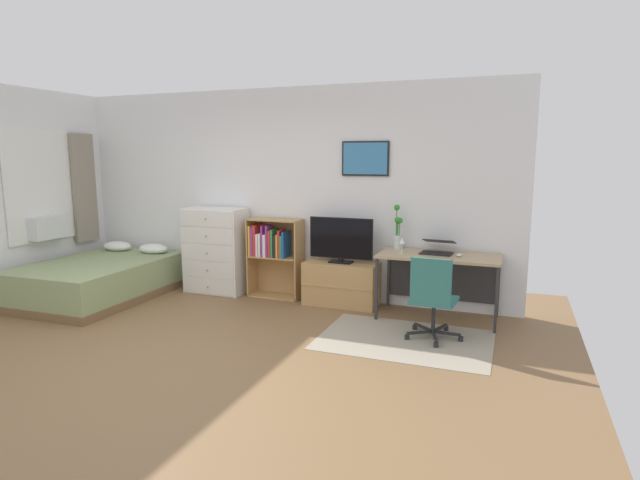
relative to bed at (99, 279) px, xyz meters
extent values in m
plane|color=brown|center=(2.15, -1.36, -0.25)|extent=(7.20, 7.20, 0.00)
cube|color=white|center=(2.15, 1.07, 1.10)|extent=(6.12, 0.06, 2.70)
cube|color=black|center=(3.30, 1.02, 1.56)|extent=(0.59, 0.02, 0.42)
cube|color=teal|center=(3.30, 1.01, 1.56)|extent=(0.55, 0.01, 0.38)
cube|color=white|center=(-0.83, -0.06, 1.20)|extent=(0.02, 1.03, 1.48)
cube|color=silver|center=(-0.84, -0.06, 1.20)|extent=(0.01, 0.95, 1.40)
cube|color=gray|center=(-0.78, 0.63, 1.13)|extent=(0.05, 0.40, 1.54)
cube|color=silver|center=(-0.74, -0.06, 0.65)|extent=(0.20, 0.52, 0.30)
cube|color=#9E937F|center=(4.07, -0.14, -0.24)|extent=(1.70, 1.20, 0.01)
cube|color=brown|center=(0.00, -0.02, -0.20)|extent=(1.47, 2.05, 0.10)
cube|color=#8C9E6B|center=(0.00, -0.02, 0.04)|extent=(1.43, 2.01, 0.38)
ellipsoid|color=white|center=(-0.33, 0.73, 0.29)|extent=(0.45, 0.29, 0.14)
ellipsoid|color=white|center=(0.29, 0.75, 0.29)|extent=(0.45, 0.29, 0.14)
cube|color=white|center=(1.29, 0.80, 0.33)|extent=(0.82, 0.42, 1.15)
cube|color=silver|center=(1.29, 0.58, -0.13)|extent=(0.78, 0.01, 0.21)
sphere|color=#A59E8C|center=(1.29, 0.57, -0.13)|extent=(0.03, 0.03, 0.03)
cube|color=silver|center=(1.29, 0.58, 0.10)|extent=(0.78, 0.01, 0.21)
sphere|color=#A59E8C|center=(1.29, 0.57, 0.10)|extent=(0.03, 0.03, 0.03)
cube|color=silver|center=(1.29, 0.58, 0.33)|extent=(0.78, 0.01, 0.21)
sphere|color=#A59E8C|center=(1.29, 0.57, 0.33)|extent=(0.03, 0.03, 0.03)
cube|color=silver|center=(1.29, 0.58, 0.56)|extent=(0.78, 0.01, 0.21)
sphere|color=#A59E8C|center=(1.29, 0.57, 0.56)|extent=(0.03, 0.03, 0.03)
cube|color=silver|center=(1.29, 0.58, 0.78)|extent=(0.78, 0.01, 0.21)
sphere|color=#A59E8C|center=(1.29, 0.57, 0.78)|extent=(0.03, 0.03, 0.03)
cube|color=tan|center=(1.81, 0.86, 0.27)|extent=(0.02, 0.30, 1.03)
cube|color=tan|center=(2.49, 0.86, 0.27)|extent=(0.02, 0.30, 1.03)
cube|color=tan|center=(2.15, 0.86, -0.24)|extent=(0.70, 0.30, 0.02)
cube|color=tan|center=(2.15, 0.86, 0.29)|extent=(0.67, 0.30, 0.02)
cube|color=tan|center=(2.15, 0.86, 0.77)|extent=(0.67, 0.30, 0.02)
cube|color=tan|center=(2.15, 1.00, 0.27)|extent=(0.70, 0.01, 1.03)
cube|color=gold|center=(1.84, 0.81, 0.50)|extent=(0.02, 0.19, 0.40)
cube|color=#8C388C|center=(1.87, 0.83, 0.49)|extent=(0.03, 0.22, 0.38)
cube|color=red|center=(1.91, 0.83, 0.50)|extent=(0.04, 0.22, 0.41)
cube|color=white|center=(1.95, 0.82, 0.45)|extent=(0.03, 0.21, 0.29)
cube|color=white|center=(1.98, 0.83, 0.45)|extent=(0.03, 0.23, 0.30)
cube|color=#8C388C|center=(2.02, 0.80, 0.50)|extent=(0.02, 0.17, 0.41)
cube|color=white|center=(2.05, 0.84, 0.44)|extent=(0.04, 0.24, 0.29)
cube|color=#8C388C|center=(2.09, 0.81, 0.50)|extent=(0.02, 0.18, 0.41)
cube|color=red|center=(2.12, 0.81, 0.47)|extent=(0.03, 0.18, 0.35)
cube|color=#2D8C4C|center=(2.16, 0.84, 0.48)|extent=(0.03, 0.24, 0.36)
cube|color=black|center=(2.20, 0.82, 0.44)|extent=(0.03, 0.20, 0.29)
cube|color=gold|center=(2.23, 0.82, 0.45)|extent=(0.02, 0.20, 0.30)
cube|color=red|center=(2.26, 0.82, 0.48)|extent=(0.03, 0.21, 0.36)
cube|color=#2D8C4C|center=(2.29, 0.82, 0.44)|extent=(0.02, 0.20, 0.29)
cube|color=#1E519E|center=(2.32, 0.83, 0.47)|extent=(0.03, 0.23, 0.34)
cube|color=tan|center=(3.08, 0.81, 0.02)|extent=(0.91, 0.40, 0.54)
cube|color=tan|center=(3.08, 0.60, 0.02)|extent=(0.91, 0.01, 0.02)
cube|color=black|center=(3.08, 0.79, 0.30)|extent=(0.28, 0.16, 0.02)
cube|color=black|center=(3.08, 0.79, 0.34)|extent=(0.06, 0.04, 0.05)
cube|color=black|center=(3.08, 0.79, 0.60)|extent=(0.80, 0.02, 0.50)
cube|color=black|center=(3.08, 0.78, 0.60)|extent=(0.77, 0.01, 0.47)
cube|color=tan|center=(4.27, 0.68, 0.48)|extent=(1.34, 0.65, 0.03)
cube|color=#2D2D30|center=(3.63, 0.39, 0.11)|extent=(0.03, 0.03, 0.71)
cube|color=#2D2D30|center=(4.91, 0.39, 0.11)|extent=(0.03, 0.03, 0.71)
cube|color=#2D2D30|center=(3.63, 0.98, 0.11)|extent=(0.03, 0.03, 0.71)
cube|color=#2D2D30|center=(4.91, 0.98, 0.11)|extent=(0.03, 0.03, 0.71)
cube|color=#2D2D30|center=(4.27, 1.00, 0.14)|extent=(1.28, 0.02, 0.50)
cylinder|color=#232326|center=(4.61, 0.01, -0.22)|extent=(0.05, 0.05, 0.05)
cube|color=#232326|center=(4.47, 0.02, -0.18)|extent=(0.28, 0.04, 0.02)
cylinder|color=#232326|center=(4.43, 0.29, -0.22)|extent=(0.05, 0.05, 0.05)
cube|color=#232326|center=(4.38, 0.16, -0.18)|extent=(0.13, 0.27, 0.02)
cylinder|color=#232326|center=(4.11, 0.20, -0.22)|extent=(0.05, 0.05, 0.05)
cube|color=#232326|center=(4.22, 0.11, -0.18)|extent=(0.24, 0.20, 0.02)
cylinder|color=#232326|center=(4.09, -0.13, -0.22)|extent=(0.05, 0.05, 0.05)
cube|color=#232326|center=(4.21, -0.05, -0.18)|extent=(0.25, 0.18, 0.02)
cylinder|color=#232326|center=(4.40, -0.24, -0.22)|extent=(0.05, 0.05, 0.05)
cube|color=#232326|center=(4.36, -0.11, -0.18)|extent=(0.10, 0.28, 0.02)
cylinder|color=#232326|center=(4.33, 0.03, -0.02)|extent=(0.04, 0.04, 0.30)
cube|color=#2D6B66|center=(4.33, 0.03, 0.15)|extent=(0.46, 0.46, 0.03)
cube|color=#2D6B66|center=(4.31, -0.17, 0.39)|extent=(0.40, 0.06, 0.45)
cube|color=black|center=(4.23, 0.73, 0.50)|extent=(0.37, 0.26, 0.01)
cube|color=black|center=(4.23, 0.72, 0.51)|extent=(0.34, 0.24, 0.00)
cube|color=black|center=(4.24, 0.87, 0.62)|extent=(0.37, 0.25, 0.07)
cube|color=navy|center=(4.24, 0.87, 0.62)|extent=(0.35, 0.22, 0.06)
ellipsoid|color=silver|center=(4.49, 0.65, 0.51)|extent=(0.06, 0.10, 0.03)
cylinder|color=silver|center=(3.75, 0.91, 0.57)|extent=(0.09, 0.09, 0.16)
cylinder|color=#3D8438|center=(3.77, 0.91, 0.69)|extent=(0.01, 0.01, 0.29)
sphere|color=#308B2C|center=(3.77, 0.91, 0.83)|extent=(0.07, 0.07, 0.07)
cylinder|color=#3D8438|center=(3.75, 0.92, 0.68)|extent=(0.01, 0.01, 0.28)
sphere|color=#308B2C|center=(3.75, 0.92, 0.83)|extent=(0.07, 0.07, 0.07)
cylinder|color=#3D8438|center=(3.73, 0.91, 0.76)|extent=(0.01, 0.01, 0.45)
sphere|color=#308B2C|center=(3.73, 0.91, 0.99)|extent=(0.07, 0.07, 0.07)
cylinder|color=#3D8438|center=(3.74, 0.89, 0.69)|extent=(0.01, 0.01, 0.30)
sphere|color=#308B2C|center=(3.74, 0.89, 0.84)|extent=(0.07, 0.07, 0.07)
cylinder|color=silver|center=(3.86, 0.64, 0.50)|extent=(0.06, 0.06, 0.01)
cylinder|color=silver|center=(3.86, 0.64, 0.55)|extent=(0.01, 0.01, 0.10)
cone|color=silver|center=(3.86, 0.64, 0.64)|extent=(0.07, 0.07, 0.07)
camera|label=1|loc=(5.03, -5.03, 1.58)|focal=28.62mm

